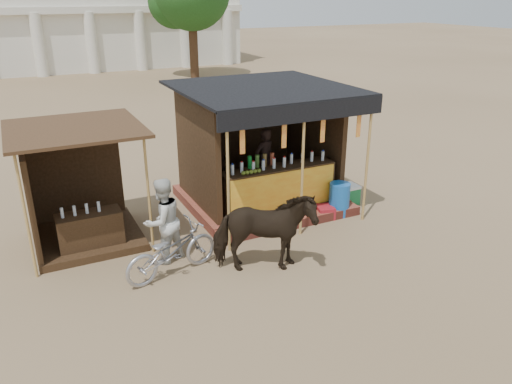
% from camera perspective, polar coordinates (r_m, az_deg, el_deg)
% --- Properties ---
extents(ground, '(120.00, 120.00, 0.00)m').
position_cam_1_polar(ground, '(8.85, 4.64, -10.12)').
color(ground, '#846B4C').
rests_on(ground, ground).
extents(main_stall, '(3.60, 3.61, 2.78)m').
position_cam_1_polar(main_stall, '(11.54, 0.65, 3.38)').
color(main_stall, brown).
rests_on(main_stall, ground).
extents(secondary_stall, '(2.40, 2.40, 2.38)m').
position_cam_1_polar(secondary_stall, '(10.40, -20.05, -1.13)').
color(secondary_stall, '#3D2616').
rests_on(secondary_stall, ground).
extents(cow, '(1.96, 1.40, 1.51)m').
position_cam_1_polar(cow, '(8.78, 0.90, -4.70)').
color(cow, black).
rests_on(cow, ground).
extents(motorbike, '(1.89, 1.04, 0.94)m').
position_cam_1_polar(motorbike, '(8.91, -9.63, -6.66)').
color(motorbike, '#9E9FA7').
rests_on(motorbike, ground).
extents(bystander, '(0.96, 0.87, 1.62)m').
position_cam_1_polar(bystander, '(9.24, -10.60, -3.27)').
color(bystander, beige).
rests_on(bystander, ground).
extents(blue_barrel, '(0.56, 0.56, 0.75)m').
position_cam_1_polar(blue_barrel, '(11.30, 9.49, -0.83)').
color(blue_barrel, '#1758AD').
rests_on(blue_barrel, ground).
extents(red_crate, '(0.45, 0.47, 0.28)m').
position_cam_1_polar(red_crate, '(11.20, 7.89, -2.28)').
color(red_crate, maroon).
rests_on(red_crate, ground).
extents(cooler, '(0.65, 0.45, 0.46)m').
position_cam_1_polar(cooler, '(11.97, 10.08, -0.31)').
color(cooler, '#19733B').
rests_on(cooler, ground).
extents(background_building, '(26.00, 7.45, 8.18)m').
position_cam_1_polar(background_building, '(36.41, -24.53, 18.94)').
color(background_building, silver).
rests_on(background_building, ground).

